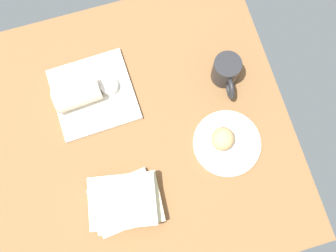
# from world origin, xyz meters

# --- Properties ---
(dining_table) EXTENTS (1.10, 0.90, 0.04)m
(dining_table) POSITION_xyz_m (0.00, 0.00, 0.02)
(dining_table) COLOR brown
(dining_table) RESTS_ON ground
(round_plate) EXTENTS (0.20, 0.20, 0.01)m
(round_plate) POSITION_xyz_m (-0.34, 0.10, 0.05)
(round_plate) COLOR silver
(round_plate) RESTS_ON dining_table
(scone_pastry) EXTENTS (0.09, 0.10, 0.06)m
(scone_pastry) POSITION_xyz_m (-0.33, 0.09, 0.08)
(scone_pastry) COLOR tan
(scone_pastry) RESTS_ON round_plate
(square_plate) EXTENTS (0.25, 0.25, 0.02)m
(square_plate) POSITION_xyz_m (0.00, -0.16, 0.05)
(square_plate) COLOR silver
(square_plate) RESTS_ON dining_table
(sauce_cup) EXTENTS (0.05, 0.05, 0.03)m
(sauce_cup) POSITION_xyz_m (-0.05, -0.16, 0.07)
(sauce_cup) COLOR silver
(sauce_cup) RESTS_ON square_plate
(breakfast_wrap) EXTENTS (0.14, 0.08, 0.07)m
(breakfast_wrap) POSITION_xyz_m (0.04, -0.15, 0.09)
(breakfast_wrap) COLOR beige
(breakfast_wrap) RESTS_ON square_plate
(book_stack) EXTENTS (0.21, 0.18, 0.08)m
(book_stack) POSITION_xyz_m (-0.01, 0.18, 0.08)
(book_stack) COLOR silver
(book_stack) RESTS_ON dining_table
(coffee_mug) EXTENTS (0.08, 0.13, 0.10)m
(coffee_mug) POSITION_xyz_m (-0.40, -0.10, 0.09)
(coffee_mug) COLOR #262628
(coffee_mug) RESTS_ON dining_table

